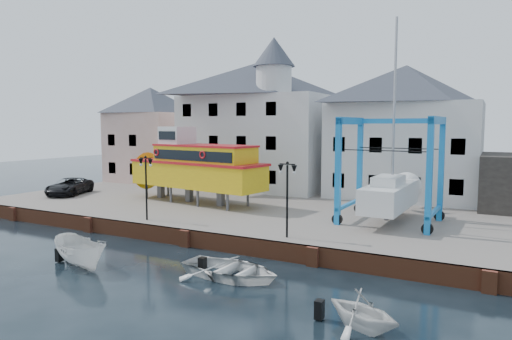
% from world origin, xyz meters
% --- Properties ---
extents(ground, '(140.00, 140.00, 0.00)m').
position_xyz_m(ground, '(0.00, 0.00, 0.00)').
color(ground, black).
rests_on(ground, ground).
extents(hardstanding, '(44.00, 22.00, 1.00)m').
position_xyz_m(hardstanding, '(0.00, 11.00, 0.50)').
color(hardstanding, slate).
rests_on(hardstanding, ground).
extents(quay_wall, '(44.00, 0.47, 1.00)m').
position_xyz_m(quay_wall, '(-0.00, 0.10, 0.50)').
color(quay_wall, brown).
rests_on(quay_wall, ground).
extents(building_pink, '(8.00, 7.00, 10.30)m').
position_xyz_m(building_pink, '(-18.00, 18.00, 6.15)').
color(building_pink, '#CB9F90').
rests_on(building_pink, hardstanding).
extents(building_white_main, '(14.00, 8.30, 14.00)m').
position_xyz_m(building_white_main, '(-4.87, 18.39, 7.34)').
color(building_white_main, silver).
rests_on(building_white_main, hardstanding).
extents(building_white_right, '(12.00, 8.00, 11.20)m').
position_xyz_m(building_white_right, '(9.00, 19.00, 6.60)').
color(building_white_right, silver).
rests_on(building_white_right, hardstanding).
extents(lamp_post_left, '(1.12, 0.32, 4.20)m').
position_xyz_m(lamp_post_left, '(-4.00, 1.20, 4.17)').
color(lamp_post_left, black).
rests_on(lamp_post_left, hardstanding).
extents(lamp_post_right, '(1.12, 0.32, 4.20)m').
position_xyz_m(lamp_post_right, '(6.00, 1.20, 4.17)').
color(lamp_post_right, black).
rests_on(lamp_post_right, hardstanding).
extents(tour_boat, '(14.25, 5.46, 6.06)m').
position_xyz_m(tour_boat, '(-5.82, 8.37, 3.85)').
color(tour_boat, '#59595E').
rests_on(tour_boat, hardstanding).
extents(travel_lift, '(6.16, 8.57, 12.83)m').
position_xyz_m(travel_lift, '(10.21, 8.52, 3.15)').
color(travel_lift, blue).
rests_on(travel_lift, hardstanding).
extents(van, '(4.24, 5.80, 1.46)m').
position_xyz_m(van, '(-17.59, 6.48, 1.73)').
color(van, black).
rests_on(van, hardstanding).
extents(motorboat_a, '(4.72, 2.96, 1.71)m').
position_xyz_m(motorboat_a, '(-2.40, -5.59, 0.00)').
color(motorboat_a, silver).
rests_on(motorboat_a, ground).
extents(motorboat_b, '(5.18, 3.84, 1.03)m').
position_xyz_m(motorboat_b, '(5.19, -3.48, 0.00)').
color(motorboat_b, silver).
rests_on(motorboat_b, ground).
extents(motorboat_c, '(3.61, 3.40, 1.52)m').
position_xyz_m(motorboat_c, '(12.12, -5.99, 0.00)').
color(motorboat_c, silver).
rests_on(motorboat_c, ground).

